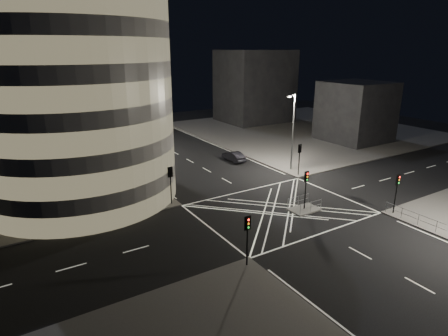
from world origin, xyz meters
TOP-DOWN VIEW (x-y plane):
  - ground at (0.00, 0.00)m, footprint 120.00×120.00m
  - sidewalk_far_right at (29.00, 27.00)m, footprint 42.00×42.00m
  - central_island at (2.00, -1.50)m, footprint 3.00×2.00m
  - office_tower_curved at (-20.74, 18.74)m, footprint 30.00×29.00m
  - building_right_far at (26.00, 40.00)m, footprint 14.00×12.00m
  - building_right_near at (30.00, 16.00)m, footprint 10.00×10.00m
  - building_far_end at (-4.00, 58.00)m, footprint 18.00×8.00m
  - tree_a at (-10.50, 9.00)m, footprint 4.59×4.59m
  - tree_b at (-10.50, 15.00)m, footprint 4.68×4.68m
  - tree_c at (-10.50, 21.00)m, footprint 4.03×4.03m
  - tree_d at (-10.50, 27.00)m, footprint 4.72×4.72m
  - tree_e at (-10.50, 33.00)m, footprint 3.84×3.84m
  - traffic_signal_fl at (-8.80, 6.80)m, footprint 0.55×0.22m
  - traffic_signal_nl at (-8.80, -6.80)m, footprint 0.55×0.22m
  - traffic_signal_fr at (8.80, 6.80)m, footprint 0.55×0.22m
  - traffic_signal_nr at (8.80, -6.80)m, footprint 0.55×0.22m
  - traffic_signal_island at (2.00, -1.50)m, footprint 0.55×0.22m
  - street_lamp_left_near at (-9.44, 12.00)m, footprint 1.25×0.25m
  - street_lamp_left_far at (-9.44, 30.00)m, footprint 1.25×0.25m
  - street_lamp_right_far at (9.44, 9.00)m, footprint 1.25×0.25m
  - railing_near_right at (8.30, -12.15)m, footprint 0.06×11.70m
  - railing_island_south at (2.00, -2.40)m, footprint 2.80×0.06m
  - railing_island_north at (2.00, -0.60)m, footprint 2.80×0.06m
  - sedan at (5.34, 16.59)m, footprint 1.54×4.28m

SIDE VIEW (x-z plane):
  - ground at x=0.00m, z-range 0.00..0.00m
  - sidewalk_far_right at x=29.00m, z-range 0.00..0.15m
  - central_island at x=2.00m, z-range 0.00..0.15m
  - railing_near_right at x=8.30m, z-range 0.15..1.25m
  - railing_island_south at x=2.00m, z-range 0.15..1.25m
  - railing_island_north at x=2.00m, z-range 0.15..1.25m
  - sedan at x=5.34m, z-range 0.00..1.40m
  - traffic_signal_fl at x=-8.80m, z-range 0.91..4.91m
  - traffic_signal_nl at x=-8.80m, z-range 0.91..4.91m
  - traffic_signal_fr at x=8.80m, z-range 0.91..4.91m
  - traffic_signal_nr at x=8.80m, z-range 0.91..4.91m
  - traffic_signal_island at x=2.00m, z-range 0.91..4.91m
  - tree_e at x=-10.50m, z-range 1.12..7.52m
  - tree_d at x=-10.50m, z-range 1.06..8.33m
  - tree_b at x=-10.50m, z-range 1.08..8.34m
  - tree_a at x=-10.50m, z-range 1.14..8.42m
  - tree_c at x=-10.50m, z-range 1.39..8.53m
  - building_right_near at x=30.00m, z-range 0.15..10.15m
  - street_lamp_left_near at x=-9.44m, z-range 0.54..10.54m
  - street_lamp_left_far at x=-9.44m, z-range 0.54..10.54m
  - street_lamp_right_far at x=9.44m, z-range 0.54..10.54m
  - building_right_far at x=26.00m, z-range 0.15..15.15m
  - building_far_end at x=-4.00m, z-range 0.00..18.00m
  - office_tower_curved at x=-20.74m, z-range -0.95..26.25m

